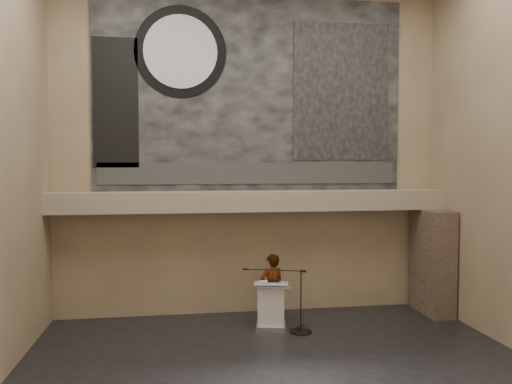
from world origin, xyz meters
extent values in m
plane|color=black|center=(0.00, 0.00, 0.00)|extent=(10.00, 10.00, 0.00)
cube|color=#856B54|center=(0.00, 4.00, 4.25)|extent=(10.00, 0.02, 8.50)
cube|color=#856B54|center=(0.00, -4.00, 4.25)|extent=(10.00, 0.02, 8.50)
cube|color=gray|center=(0.00, 3.60, 2.95)|extent=(10.00, 0.80, 0.50)
cylinder|color=#B2893D|center=(-1.60, 3.55, 2.67)|extent=(0.04, 0.04, 0.06)
cylinder|color=#B2893D|center=(1.90, 3.55, 2.67)|extent=(0.04, 0.04, 0.06)
cube|color=black|center=(0.00, 3.97, 5.70)|extent=(8.00, 0.05, 5.00)
cube|color=#2C2C2C|center=(0.00, 3.93, 3.65)|extent=(7.76, 0.02, 0.55)
cylinder|color=black|center=(-1.80, 3.93, 6.70)|extent=(2.30, 0.02, 2.30)
cylinder|color=silver|center=(-1.80, 3.91, 6.70)|extent=(1.84, 0.02, 1.84)
cube|color=black|center=(2.40, 3.93, 5.80)|extent=(2.60, 0.02, 3.60)
cube|color=black|center=(-3.40, 3.93, 5.40)|extent=(1.10, 0.02, 3.20)
cube|color=#413328|center=(4.65, 3.15, 1.35)|extent=(0.60, 1.40, 2.70)
cube|color=silver|center=(0.27, 2.61, 0.04)|extent=(0.81, 0.68, 0.08)
cube|color=silver|center=(0.27, 2.61, 0.56)|extent=(0.70, 0.55, 0.96)
cube|color=silver|center=(0.27, 2.59, 1.07)|extent=(0.90, 0.72, 0.14)
cube|color=black|center=(0.33, 2.60, 1.12)|extent=(0.32, 0.28, 0.04)
cube|color=white|center=(0.12, 2.61, 1.10)|extent=(0.28, 0.34, 0.00)
imported|color=beige|center=(0.36, 2.96, 0.85)|extent=(0.71, 0.56, 1.70)
cylinder|color=black|center=(0.89, 2.18, 0.01)|extent=(0.52, 0.52, 0.02)
cylinder|color=black|center=(0.89, 2.18, 0.73)|extent=(0.03, 0.03, 1.46)
cylinder|color=black|center=(0.28, 2.39, 1.42)|extent=(1.37, 0.48, 0.02)
camera|label=1|loc=(-1.89, -8.86, 3.84)|focal=35.00mm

